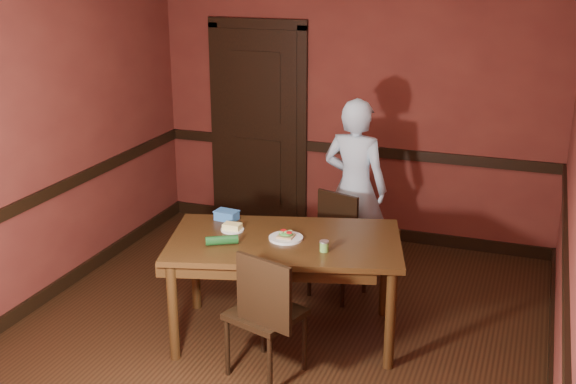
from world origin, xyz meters
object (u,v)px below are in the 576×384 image
Objects in this scene: sandwich_plate at (286,237)px; cheese_saucer at (232,228)px; chair_far at (338,248)px; food_tub at (227,215)px; chair_near at (266,311)px; person at (355,188)px; dining_table at (285,288)px; sauce_jar at (324,246)px.

cheese_saucer is (-0.44, 0.02, 0.00)m from sandwich_plate.
food_tub reaches higher than chair_far.
chair_near is 0.59× the size of person.
person is 1.31m from food_tub.
person is (0.18, 1.30, 0.41)m from dining_table.
sauce_jar is at bearing -34.76° from dining_table.
chair_far is at bearing 62.35° from dining_table.
chair_near is 1.03m from food_tub.
cheese_saucer is (-0.77, 0.15, -0.02)m from sauce_jar.
sandwich_plate is at bearing 159.61° from sauce_jar.
food_tub is at bearing -124.18° from chair_far.
person is 1.41m from cheese_saucer.
chair_far is 4.46× the size of food_tub.
sauce_jar is (0.33, -0.12, 0.43)m from dining_table.
chair_far is at bearing -76.97° from chair_near.
dining_table is 1.98× the size of chair_far.
food_tub reaches higher than dining_table.
cheese_saucer is at bearing -30.38° from chair_near.
food_tub is (-0.57, 0.22, 0.02)m from sandwich_plate.
person is at bearing -75.71° from chair_near.
chair_far is 3.39× the size of sandwich_plate.
sauce_jar is at bearing -14.47° from food_tub.
person is 1.43m from sauce_jar.
person is at bearing 61.57° from food_tub.
person is at bearing 64.33° from cheese_saucer.
sauce_jar is 0.41× the size of food_tub.
chair_far reaches higher than cheese_saucer.
sauce_jar reaches higher than food_tub.
dining_table is 0.60m from cheese_saucer.
chair_far is 0.62m from person.
cheese_saucer reaches higher than dining_table.
dining_table is 6.71× the size of sandwich_plate.
food_tub is (-0.62, 0.74, 0.36)m from chair_near.
chair_far is 0.53× the size of person.
chair_far is 1.02m from sauce_jar.
food_tub is (-0.90, 0.34, -0.00)m from sauce_jar.
chair_far is 4.85× the size of cheese_saucer.
sandwich_plate is 0.61m from food_tub.
person is at bearing 82.33° from sandwich_plate.
sandwich_plate is at bearing 19.24° from dining_table.
sauce_jar reaches higher than chair_far.
person is at bearing 66.74° from dining_table.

